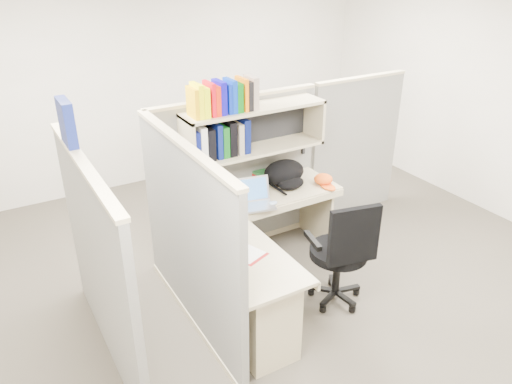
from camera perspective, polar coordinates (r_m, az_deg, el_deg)
ground at (r=4.77m, az=3.09°, el=-10.94°), size 6.00×6.00×0.00m
room_shell at (r=4.01m, az=3.65°, el=7.88°), size 6.00×6.00×6.00m
cubicle at (r=4.47m, az=-3.76°, el=0.02°), size 3.79×1.84×1.95m
desk at (r=4.14m, az=0.61°, el=-9.88°), size 1.74×1.75×0.73m
laptop at (r=4.53m, az=-0.15°, el=-0.30°), size 0.42×0.42×0.25m
backpack at (r=4.94m, az=3.58°, el=2.02°), size 0.51×0.44×0.25m
orange_cap at (r=5.06m, az=7.70°, el=1.47°), size 0.22×0.25×0.10m
snack_canister at (r=4.09m, az=-3.29°, el=-4.58°), size 0.11×0.11×0.11m
tissue_box at (r=3.69m, az=-2.36°, el=-7.38°), size 0.15×0.15×0.21m
mouse at (r=4.62m, az=1.96°, el=-1.27°), size 0.10×0.07×0.03m
paper_cup at (r=4.89m, az=-2.35°, el=0.80°), size 0.08×0.08×0.10m
book_stack at (r=5.07m, az=0.78°, el=1.79°), size 0.21×0.24×0.10m
loose_paper at (r=3.93m, az=-1.33°, el=-6.85°), size 0.29×0.33×0.00m
task_chair at (r=4.43m, az=9.54°, el=-8.59°), size 0.59×0.55×1.06m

